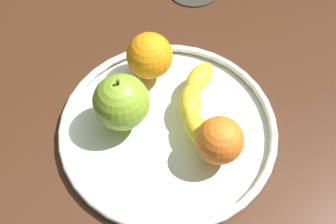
{
  "coord_description": "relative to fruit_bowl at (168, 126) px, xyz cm",
  "views": [
    {
      "loc": [
        30.39,
        -8.63,
        51.57
      ],
      "look_at": [
        0.0,
        0.0,
        4.8
      ],
      "focal_mm": 41.82,
      "sensor_mm": 36.0,
      "label": 1
    }
  ],
  "objects": [
    {
      "name": "orange_front_left",
      "position": [
        -10.65,
        0.33,
        4.58
      ],
      "size": [
        7.39,
        7.39,
        7.39
      ],
      "primitive_type": "sphere",
      "color": "orange",
      "rests_on": "fruit_bowl"
    },
    {
      "name": "apple",
      "position": [
        -2.74,
        -6.2,
        5.04
      ],
      "size": [
        8.32,
        8.32,
        9.12
      ],
      "color": "#84B32E",
      "rests_on": "fruit_bowl"
    },
    {
      "name": "ground_plane",
      "position": [
        0.0,
        0.0,
        -2.92
      ],
      "size": [
        127.29,
        127.29,
        4.0
      ],
      "primitive_type": "cube",
      "color": "#442617"
    },
    {
      "name": "fruit_bowl",
      "position": [
        0.0,
        0.0,
        0.0
      ],
      "size": [
        33.19,
        33.19,
        1.8
      ],
      "color": "white",
      "rests_on": "ground_plane"
    },
    {
      "name": "orange_back_right",
      "position": [
        6.66,
        5.45,
        4.25
      ],
      "size": [
        6.74,
        6.74,
        6.74
      ],
      "primitive_type": "sphere",
      "color": "orange",
      "rests_on": "fruit_bowl"
    },
    {
      "name": "banana",
      "position": [
        -0.93,
        4.76,
        2.56
      ],
      "size": [
        16.7,
        8.97,
        3.34
      ],
      "rotation": [
        0.0,
        0.0,
        -0.33
      ],
      "color": "yellow",
      "rests_on": "fruit_bowl"
    }
  ]
}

